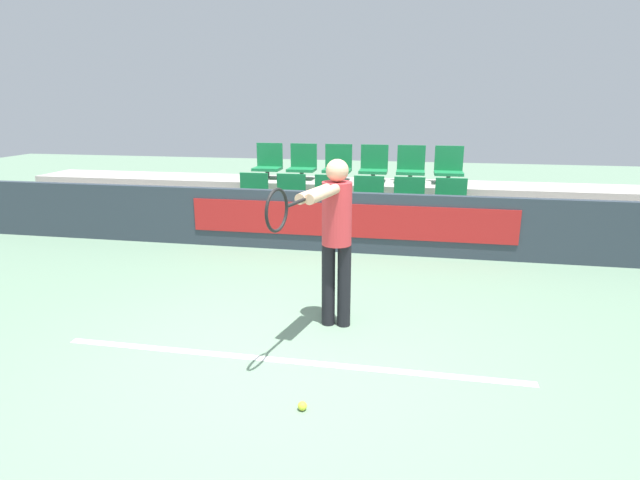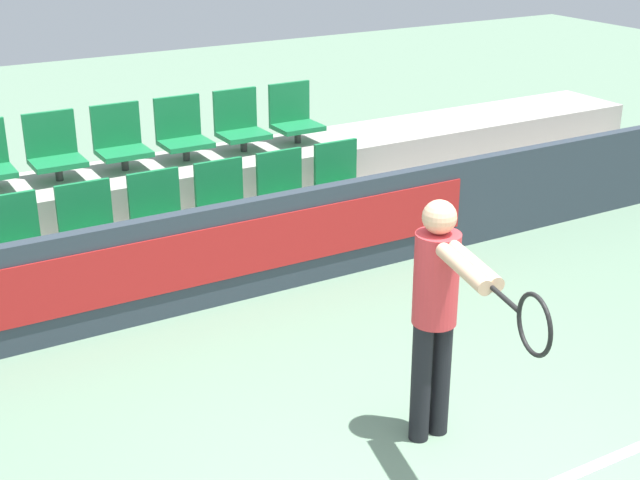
% 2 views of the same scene
% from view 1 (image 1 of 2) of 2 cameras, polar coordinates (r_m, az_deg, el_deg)
% --- Properties ---
extents(ground_plane, '(30.00, 30.00, 0.00)m').
position_cam_1_polar(ground_plane, '(4.35, -3.97, -13.72)').
color(ground_plane, slate).
extents(court_baseline, '(4.04, 0.08, 0.01)m').
position_cam_1_polar(court_baseline, '(4.36, -3.92, -13.59)').
color(court_baseline, white).
rests_on(court_baseline, ground).
extents(barrier_wall, '(12.07, 0.14, 0.88)m').
position_cam_1_polar(barrier_wall, '(7.23, 2.51, 2.05)').
color(barrier_wall, '#2D3842').
rests_on(barrier_wall, ground).
extents(bleacher_tier_front, '(11.67, 0.95, 0.40)m').
position_cam_1_polar(bleacher_tier_front, '(7.82, 3.06, 1.28)').
color(bleacher_tier_front, '#ADA89E').
rests_on(bleacher_tier_front, ground).
extents(bleacher_tier_middle, '(11.67, 0.95, 0.81)m').
position_cam_1_polar(bleacher_tier_middle, '(8.69, 3.91, 4.08)').
color(bleacher_tier_middle, '#ADA89E').
rests_on(bleacher_tier_middle, ground).
extents(stadium_chair_0, '(0.47, 0.40, 0.61)m').
position_cam_1_polar(stadium_chair_0, '(8.18, -7.72, 5.16)').
color(stadium_chair_0, '#333333').
rests_on(stadium_chair_0, bleacher_tier_front).
extents(stadium_chair_1, '(0.47, 0.40, 0.61)m').
position_cam_1_polar(stadium_chair_1, '(8.01, -3.45, 5.05)').
color(stadium_chair_1, '#333333').
rests_on(stadium_chair_1, bleacher_tier_front).
extents(stadium_chair_2, '(0.47, 0.40, 0.61)m').
position_cam_1_polar(stadium_chair_2, '(7.88, 0.97, 4.90)').
color(stadium_chair_2, '#333333').
rests_on(stadium_chair_2, bleacher_tier_front).
extents(stadium_chair_3, '(0.47, 0.40, 0.61)m').
position_cam_1_polar(stadium_chair_3, '(7.80, 5.51, 4.73)').
color(stadium_chair_3, '#333333').
rests_on(stadium_chair_3, bleacher_tier_front).
extents(stadium_chair_4, '(0.47, 0.40, 0.61)m').
position_cam_1_polar(stadium_chair_4, '(7.78, 10.10, 4.52)').
color(stadium_chair_4, '#333333').
rests_on(stadium_chair_4, bleacher_tier_front).
extents(stadium_chair_5, '(0.47, 0.40, 0.61)m').
position_cam_1_polar(stadium_chair_5, '(7.80, 14.70, 4.28)').
color(stadium_chair_5, '#333333').
rests_on(stadium_chair_5, bleacher_tier_front).
extents(stadium_chair_6, '(0.47, 0.40, 0.61)m').
position_cam_1_polar(stadium_chair_6, '(9.01, -5.92, 8.77)').
color(stadium_chair_6, '#333333').
rests_on(stadium_chair_6, bleacher_tier_middle).
extents(stadium_chair_7, '(0.47, 0.40, 0.61)m').
position_cam_1_polar(stadium_chair_7, '(8.86, -2.00, 8.72)').
color(stadium_chair_7, '#333333').
rests_on(stadium_chair_7, bleacher_tier_middle).
extents(stadium_chair_8, '(0.47, 0.40, 0.61)m').
position_cam_1_polar(stadium_chair_8, '(8.74, 2.04, 8.63)').
color(stadium_chair_8, '#333333').
rests_on(stadium_chair_8, bleacher_tier_middle).
extents(stadium_chair_9, '(0.47, 0.40, 0.61)m').
position_cam_1_polar(stadium_chair_9, '(8.67, 6.16, 8.50)').
color(stadium_chair_9, '#333333').
rests_on(stadium_chair_9, bleacher_tier_middle).
extents(stadium_chair_10, '(0.47, 0.40, 0.61)m').
position_cam_1_polar(stadium_chair_10, '(8.65, 10.33, 8.32)').
color(stadium_chair_10, '#333333').
rests_on(stadium_chair_10, bleacher_tier_middle).
extents(stadium_chair_11, '(0.47, 0.40, 0.61)m').
position_cam_1_polar(stadium_chair_11, '(8.67, 14.50, 8.09)').
color(stadium_chair_11, '#333333').
rests_on(stadium_chair_11, bleacher_tier_middle).
extents(tennis_player, '(0.46, 1.41, 1.63)m').
position_cam_1_polar(tennis_player, '(4.61, 1.59, 1.19)').
color(tennis_player, black).
rests_on(tennis_player, ground).
extents(tennis_ball, '(0.07, 0.07, 0.07)m').
position_cam_1_polar(tennis_ball, '(3.75, -2.03, -18.43)').
color(tennis_ball, '#CCDB33').
rests_on(tennis_ball, ground).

